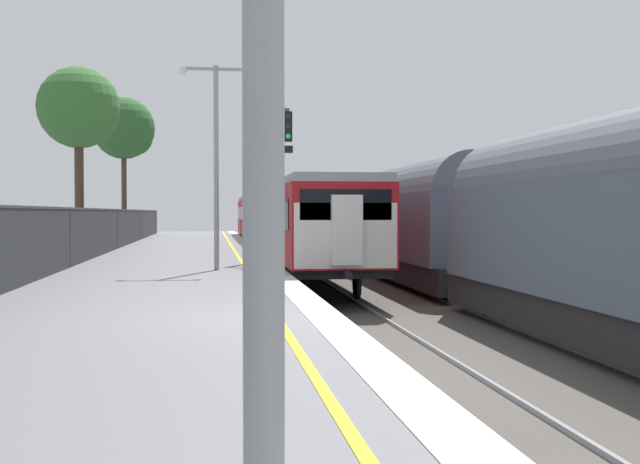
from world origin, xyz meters
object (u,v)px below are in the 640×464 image
commuter_train_at_platform (279,219)px  speed_limit_sign (264,213)px  signal_gantry (270,166)px  background_tree_left (126,130)px  background_tree_centre (80,110)px  platform_lamp_mid (216,150)px  freight_train_adjacent_track (378,218)px

commuter_train_at_platform → speed_limit_sign: commuter_train_at_platform is taller
signal_gantry → background_tree_left: background_tree_left is taller
background_tree_centre → platform_lamp_mid: bearing=-61.3°
commuter_train_at_platform → background_tree_centre: 12.21m
platform_lamp_mid → speed_limit_sign: bearing=46.5°
freight_train_adjacent_track → platform_lamp_mid: (-7.29, -12.12, 2.00)m
platform_lamp_mid → background_tree_left: 25.53m
signal_gantry → background_tree_left: (-6.87, 21.09, 3.26)m
commuter_train_at_platform → signal_gantry: 13.60m
freight_train_adjacent_track → platform_lamp_mid: size_ratio=9.35×
background_tree_left → background_tree_centre: (-0.14, -15.33, -0.81)m
freight_train_adjacent_track → platform_lamp_mid: platform_lamp_mid is taller
freight_train_adjacent_track → background_tree_left: bearing=134.1°
commuter_train_at_platform → speed_limit_sign: (-1.85, -15.62, 0.34)m
freight_train_adjacent_track → platform_lamp_mid: 14.28m
signal_gantry → background_tree_centre: background_tree_centre is taller
platform_lamp_mid → background_tree_centre: 11.07m
freight_train_adjacent_track → signal_gantry: size_ratio=10.56×
speed_limit_sign → freight_train_adjacent_track: bearing=61.1°
freight_train_adjacent_track → signal_gantry: bearing=-123.2°
background_tree_left → signal_gantry: bearing=-72.0°
background_tree_left → background_tree_centre: size_ratio=1.14×
platform_lamp_mid → background_tree_left: size_ratio=0.69×
freight_train_adjacent_track → background_tree_centre: size_ratio=7.30×
commuter_train_at_platform → platform_lamp_mid: bearing=-100.9°
background_tree_left → speed_limit_sign: bearing=-74.4°
speed_limit_sign → background_tree_centre: 11.14m
speed_limit_sign → platform_lamp_mid: platform_lamp_mid is taller
commuter_train_at_platform → background_tree_centre: size_ratio=5.38×
freight_train_adjacent_track → speed_limit_sign: (-5.85, -10.60, 0.23)m
commuter_train_at_platform → background_tree_left: 12.47m
freight_train_adjacent_track → background_tree_centre: (-12.49, -2.60, 4.24)m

